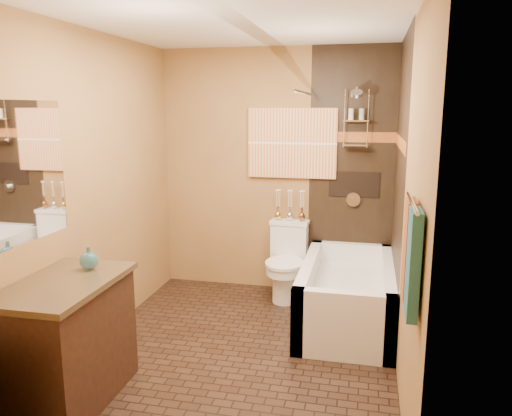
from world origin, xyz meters
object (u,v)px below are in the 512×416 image
(sunset_painting, at_px, (292,143))
(bathtub, at_px, (347,299))
(toilet, at_px, (287,261))
(vanity, at_px, (66,342))

(sunset_painting, xyz_separation_m, bathtub, (0.63, -0.73, -1.33))
(toilet, height_order, vanity, vanity)
(sunset_painting, relative_size, vanity, 0.95)
(vanity, bearing_deg, toilet, 62.11)
(sunset_painting, height_order, vanity, sunset_painting)
(bathtub, height_order, toilet, toilet)
(bathtub, distance_m, toilet, 0.80)
(sunset_painting, relative_size, bathtub, 0.60)
(bathtub, bearing_deg, vanity, -136.32)
(sunset_painting, bearing_deg, toilet, -90.00)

